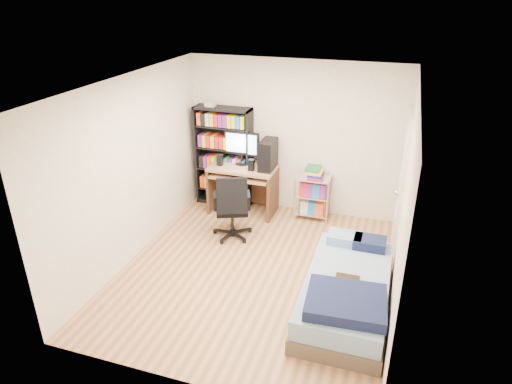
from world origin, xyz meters
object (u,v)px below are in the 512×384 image
(computer_desk, at_px, (250,171))
(bed, at_px, (346,292))
(office_chair, at_px, (232,218))
(media_shelf, at_px, (224,156))

(computer_desk, relative_size, bed, 0.70)
(computer_desk, bearing_deg, office_chair, -88.40)
(office_chair, relative_size, bed, 0.53)
(media_shelf, relative_size, bed, 0.91)
(bed, bearing_deg, computer_desk, 132.28)
(computer_desk, relative_size, office_chair, 1.31)
(media_shelf, xyz_separation_m, bed, (2.42, -2.25, -0.63))
(media_shelf, height_order, office_chair, media_shelf)
(media_shelf, distance_m, computer_desk, 0.57)
(computer_desk, xyz_separation_m, bed, (1.89, -2.08, -0.49))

